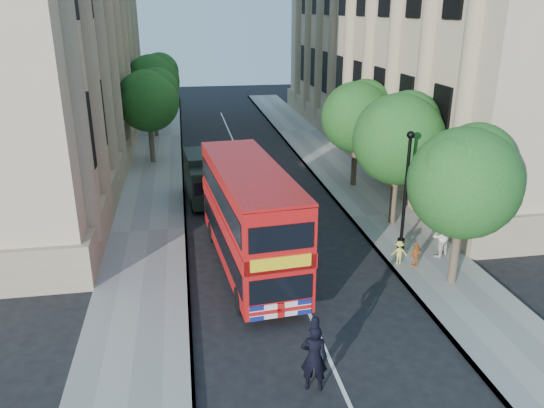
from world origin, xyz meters
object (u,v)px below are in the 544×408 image
lamp_post (405,197)px  woman_pedestrian (440,236)px  double_decker_bus (250,215)px  police_constable (314,357)px  box_van (205,179)px

lamp_post → woman_pedestrian: lamp_post is taller
double_decker_bus → police_constable: (0.75, -7.44, -1.28)m
lamp_post → double_decker_bus: 6.56m
woman_pedestrian → box_van: bearing=-73.5°
box_van → police_constable: (2.10, -15.67, -0.24)m
double_decker_bus → box_van: (-1.35, 8.24, -1.04)m
woman_pedestrian → police_constable: bearing=14.5°
box_van → lamp_post: bearing=-49.2°
police_constable → woman_pedestrian: bearing=-119.7°
lamp_post → box_van: 11.18m
lamp_post → police_constable: size_ratio=2.56×
double_decker_bus → box_van: size_ratio=1.99×
double_decker_bus → woman_pedestrian: 7.95m
box_van → woman_pedestrian: size_ratio=2.52×
lamp_post → double_decker_bus: size_ratio=0.57×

